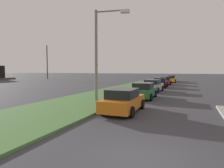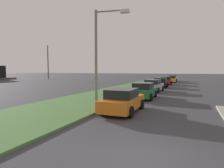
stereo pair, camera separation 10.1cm
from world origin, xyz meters
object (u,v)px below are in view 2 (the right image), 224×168
parked_car_orange (123,101)px  parked_car_white (172,78)px  parked_car_green (144,91)px  parked_car_silver (153,86)px  parked_car_black (161,83)px  parked_car_red (166,81)px  streetlight (100,49)px  parked_car_yellow (171,79)px  distant_utility_pole (48,62)px

parked_car_orange → parked_car_white: same height
parked_car_green → parked_car_white: same height
parked_car_silver → parked_car_orange: bearing=-174.9°
parked_car_black → parked_car_white: 18.37m
parked_car_red → parked_car_white: (12.30, -0.02, 0.00)m
parked_car_white → streetlight: 34.63m
parked_car_orange → parked_car_green: 6.39m
parked_car_silver → parked_car_white: 24.73m
parked_car_white → parked_car_black: bearing=176.6°
parked_car_yellow → parked_car_green: bearing=176.6°
parked_car_orange → parked_car_green: bearing=0.5°
parked_car_white → streetlight: (-34.33, 2.64, 3.67)m
parked_car_silver → streetlight: (-9.61, 2.61, 3.67)m
streetlight → parked_car_orange: bearing=-134.8°
parked_car_orange → distant_utility_pole: distant_utility_pole is taller
parked_car_black → distant_utility_pole: bearing=63.4°
parked_car_black → parked_car_silver: bearing=178.1°
parked_car_green → parked_car_yellow: same height
parked_car_silver → parked_car_white: size_ratio=1.00×
parked_car_red → streetlight: (-22.04, 2.62, 3.67)m
parked_car_black → parked_car_white: bearing=-2.1°
parked_car_green → streetlight: 5.75m
parked_car_orange → parked_car_white: size_ratio=0.99×
parked_car_white → distant_utility_pole: size_ratio=0.44×
parked_car_silver → parked_car_white: (24.73, -0.03, 0.00)m
parked_car_green → parked_car_red: 18.67m
parked_car_orange → parked_car_white: 37.36m
parked_car_silver → parked_car_red: bearing=3.1°
parked_car_black → parked_car_orange: bearing=179.3°
parked_car_white → parked_car_silver: bearing=176.6°
parked_car_red → parked_car_yellow: size_ratio=1.00×
parked_car_orange → parked_car_black: bearing=0.3°
parked_car_silver → parked_car_white: same height
parked_car_green → parked_car_silver: (6.24, 0.27, 0.00)m
distant_utility_pole → parked_car_yellow: bearing=-95.4°
parked_car_green → distant_utility_pole: distant_utility_pole is taller
parked_car_red → streetlight: size_ratio=0.59×
parked_car_yellow → parked_car_red: bearing=174.1°
parked_car_green → parked_car_white: size_ratio=0.99×
parked_car_orange → distant_utility_pole: size_ratio=0.43×
parked_car_orange → parked_car_silver: (12.63, 0.44, 0.00)m
streetlight → parked_car_yellow: bearing=-5.8°
parked_car_green → parked_car_black: same height
parked_car_red → distant_utility_pole: 37.27m
parked_car_green → parked_car_red: same height
parked_car_green → parked_car_black: (12.59, 0.28, 0.00)m
parked_car_yellow → parked_car_white: size_ratio=1.00×
parked_car_black → parked_car_white: size_ratio=0.99×
parked_car_green → parked_car_black: size_ratio=0.99×
parked_car_green → streetlight: size_ratio=0.58×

